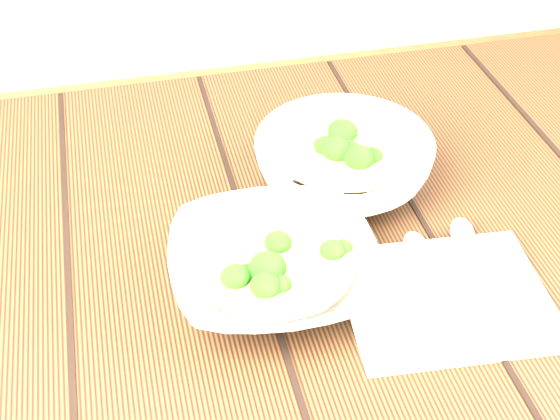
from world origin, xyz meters
name	(u,v)px	position (x,y,z in m)	size (l,w,h in m)	color
table	(273,326)	(0.00, 0.00, 0.63)	(1.20, 0.80, 0.75)	black
soup_bowl_front	(273,267)	(-0.01, -0.05, 0.78)	(0.23, 0.23, 0.06)	white
soup_bowl_back	(343,161)	(0.11, 0.10, 0.79)	(0.26, 0.26, 0.08)	white
trivet	(326,201)	(0.08, 0.06, 0.76)	(0.10, 0.10, 0.03)	black
napkin	(446,298)	(0.16, -0.11, 0.76)	(0.20, 0.17, 0.01)	beige
spoon_left	(424,267)	(0.15, -0.07, 0.76)	(0.04, 0.17, 0.01)	#A9A695
spoon_right	(464,252)	(0.20, -0.06, 0.76)	(0.08, 0.16, 0.01)	#A9A695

